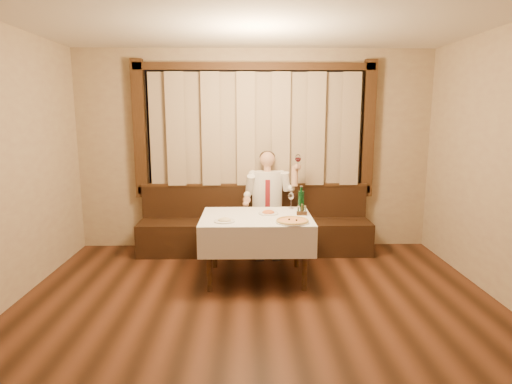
{
  "coord_description": "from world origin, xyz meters",
  "views": [
    {
      "loc": [
        -0.1,
        -3.09,
        1.92
      ],
      "look_at": [
        0.0,
        1.9,
        1.0
      ],
      "focal_mm": 30.0,
      "sensor_mm": 36.0,
      "label": 1
    }
  ],
  "objects_px": {
    "banquette": "(255,230)",
    "pasta_red": "(268,211)",
    "pasta_cream": "(225,219)",
    "cruet_caddy": "(302,211)",
    "seated_man": "(268,195)",
    "dining_table": "(256,225)",
    "green_bottle": "(301,202)",
    "pizza": "(292,221)"
  },
  "relations": [
    {
      "from": "banquette",
      "to": "pasta_red",
      "type": "relative_size",
      "value": 13.7
    },
    {
      "from": "pasta_cream",
      "to": "banquette",
      "type": "bearing_deg",
      "value": 74.66
    },
    {
      "from": "cruet_caddy",
      "to": "pasta_red",
      "type": "bearing_deg",
      "value": 173.36
    },
    {
      "from": "cruet_caddy",
      "to": "seated_man",
      "type": "bearing_deg",
      "value": 114.3
    },
    {
      "from": "banquette",
      "to": "dining_table",
      "type": "xyz_separation_m",
      "value": [
        0.0,
        -1.02,
        0.34
      ]
    },
    {
      "from": "pasta_red",
      "to": "green_bottle",
      "type": "bearing_deg",
      "value": 3.34
    },
    {
      "from": "pizza",
      "to": "pasta_red",
      "type": "bearing_deg",
      "value": 120.53
    },
    {
      "from": "green_bottle",
      "to": "cruet_caddy",
      "type": "relative_size",
      "value": 2.55
    },
    {
      "from": "dining_table",
      "to": "pasta_red",
      "type": "height_order",
      "value": "pasta_red"
    },
    {
      "from": "cruet_caddy",
      "to": "green_bottle",
      "type": "bearing_deg",
      "value": 92.86
    },
    {
      "from": "dining_table",
      "to": "seated_man",
      "type": "xyz_separation_m",
      "value": [
        0.18,
        0.93,
        0.17
      ]
    },
    {
      "from": "pasta_cream",
      "to": "seated_man",
      "type": "bearing_deg",
      "value": 66.1
    },
    {
      "from": "pasta_red",
      "to": "cruet_caddy",
      "type": "distance_m",
      "value": 0.39
    },
    {
      "from": "pizza",
      "to": "cruet_caddy",
      "type": "xyz_separation_m",
      "value": [
        0.15,
        0.34,
        0.03
      ]
    },
    {
      "from": "cruet_caddy",
      "to": "seated_man",
      "type": "height_order",
      "value": "seated_man"
    },
    {
      "from": "banquette",
      "to": "pasta_red",
      "type": "height_order",
      "value": "banquette"
    },
    {
      "from": "pizza",
      "to": "cruet_caddy",
      "type": "bearing_deg",
      "value": 67.12
    },
    {
      "from": "banquette",
      "to": "pizza",
      "type": "distance_m",
      "value": 1.46
    },
    {
      "from": "dining_table",
      "to": "pasta_cream",
      "type": "distance_m",
      "value": 0.46
    },
    {
      "from": "pizza",
      "to": "green_bottle",
      "type": "xyz_separation_m",
      "value": [
        0.15,
        0.43,
        0.12
      ]
    },
    {
      "from": "dining_table",
      "to": "pasta_red",
      "type": "distance_m",
      "value": 0.22
    },
    {
      "from": "cruet_caddy",
      "to": "seated_man",
      "type": "distance_m",
      "value": 0.96
    },
    {
      "from": "pasta_cream",
      "to": "pizza",
      "type": "bearing_deg",
      "value": -3.53
    },
    {
      "from": "seated_man",
      "to": "pizza",
      "type": "bearing_deg",
      "value": -80.53
    },
    {
      "from": "pasta_cream",
      "to": "dining_table",
      "type": "bearing_deg",
      "value": 36.65
    },
    {
      "from": "pasta_red",
      "to": "green_bottle",
      "type": "relative_size",
      "value": 0.71
    },
    {
      "from": "dining_table",
      "to": "pasta_cream",
      "type": "height_order",
      "value": "pasta_cream"
    },
    {
      "from": "pasta_cream",
      "to": "green_bottle",
      "type": "bearing_deg",
      "value": 23.64
    },
    {
      "from": "dining_table",
      "to": "pizza",
      "type": "xyz_separation_m",
      "value": [
        0.38,
        -0.31,
        0.12
      ]
    },
    {
      "from": "dining_table",
      "to": "pasta_red",
      "type": "relative_size",
      "value": 5.44
    },
    {
      "from": "pasta_cream",
      "to": "pasta_red",
      "type": "bearing_deg",
      "value": 36.26
    },
    {
      "from": "cruet_caddy",
      "to": "pizza",
      "type": "bearing_deg",
      "value": -110.02
    },
    {
      "from": "pasta_cream",
      "to": "green_bottle",
      "type": "distance_m",
      "value": 0.97
    },
    {
      "from": "banquette",
      "to": "green_bottle",
      "type": "height_order",
      "value": "green_bottle"
    },
    {
      "from": "green_bottle",
      "to": "cruet_caddy",
      "type": "bearing_deg",
      "value": -90.0
    },
    {
      "from": "pasta_red",
      "to": "dining_table",
      "type": "bearing_deg",
      "value": -144.72
    },
    {
      "from": "dining_table",
      "to": "green_bottle",
      "type": "xyz_separation_m",
      "value": [
        0.53,
        0.12,
        0.25
      ]
    },
    {
      "from": "pasta_red",
      "to": "green_bottle",
      "type": "distance_m",
      "value": 0.4
    },
    {
      "from": "banquette",
      "to": "cruet_caddy",
      "type": "relative_size",
      "value": 24.81
    },
    {
      "from": "pasta_red",
      "to": "cruet_caddy",
      "type": "height_order",
      "value": "cruet_caddy"
    },
    {
      "from": "pasta_cream",
      "to": "seated_man",
      "type": "distance_m",
      "value": 1.31
    },
    {
      "from": "banquette",
      "to": "cruet_caddy",
      "type": "height_order",
      "value": "banquette"
    }
  ]
}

